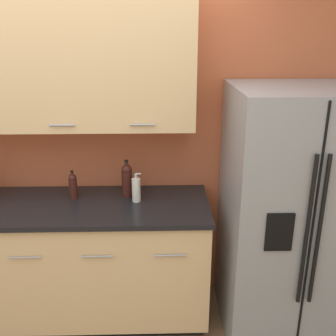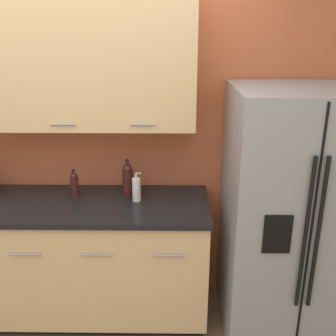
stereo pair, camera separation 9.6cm
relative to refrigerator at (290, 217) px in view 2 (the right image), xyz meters
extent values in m
cube|color=#BC5B38|center=(-1.49, 0.42, 0.44)|extent=(10.00, 0.05, 2.60)
cube|color=#E0B77F|center=(-1.48, 0.24, 0.98)|extent=(1.69, 0.32, 0.86)
cylinder|color=#99999E|center=(-1.48, 0.06, 0.61)|extent=(0.16, 0.01, 0.01)
cylinder|color=#99999E|center=(-0.98, 0.06, 0.61)|extent=(0.16, 0.01, 0.01)
cube|color=black|center=(-1.48, 0.12, -0.81)|extent=(1.83, 0.54, 0.09)
cube|color=#E0B77F|center=(-1.48, 0.08, -0.37)|extent=(1.87, 0.62, 0.80)
cube|color=black|center=(-1.48, 0.06, 0.05)|extent=(1.89, 0.64, 0.03)
cylinder|color=#99999E|center=(-1.71, -0.25, -0.15)|extent=(0.20, 0.01, 0.01)
cylinder|color=#99999E|center=(-1.26, -0.25, -0.15)|extent=(0.20, 0.01, 0.01)
cylinder|color=#99999E|center=(-0.81, -0.25, -0.15)|extent=(0.20, 0.01, 0.01)
cube|color=gray|center=(0.00, 0.00, 0.00)|extent=(0.84, 0.77, 1.71)
cube|color=black|center=(0.00, -0.39, 0.00)|extent=(0.01, 0.01, 1.68)
cylinder|color=black|center=(-0.03, -0.40, 0.09)|extent=(0.02, 0.02, 0.94)
cylinder|color=black|center=(0.04, -0.40, 0.09)|extent=(0.02, 0.02, 0.94)
cube|color=black|center=(-0.19, -0.39, 0.09)|extent=(0.16, 0.01, 0.24)
cylinder|color=#3D1914|center=(-1.10, 0.20, 0.16)|extent=(0.08, 0.08, 0.19)
sphere|color=#3D1914|center=(-1.10, 0.20, 0.27)|extent=(0.07, 0.07, 0.07)
cylinder|color=#3D1914|center=(-1.10, 0.20, 0.28)|extent=(0.02, 0.02, 0.06)
cylinder|color=black|center=(-1.10, 0.20, 0.32)|extent=(0.03, 0.03, 0.02)
cylinder|color=silver|center=(-1.03, 0.10, 0.15)|extent=(0.06, 0.06, 0.17)
cylinder|color=#B2B2B5|center=(-1.03, 0.10, 0.25)|extent=(0.02, 0.02, 0.04)
cylinder|color=#B2B2B5|center=(-1.01, 0.10, 0.27)|extent=(0.03, 0.01, 0.01)
cylinder|color=#3D1914|center=(-1.47, 0.16, 0.14)|extent=(0.06, 0.06, 0.14)
sphere|color=#3D1914|center=(-1.47, 0.16, 0.22)|extent=(0.05, 0.05, 0.05)
cylinder|color=#3D1914|center=(-1.47, 0.16, 0.24)|extent=(0.02, 0.02, 0.05)
cylinder|color=black|center=(-1.47, 0.16, 0.27)|extent=(0.02, 0.02, 0.01)
camera|label=1|loc=(-0.88, -2.36, 1.19)|focal=42.00mm
camera|label=2|loc=(-0.78, -2.37, 1.19)|focal=42.00mm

